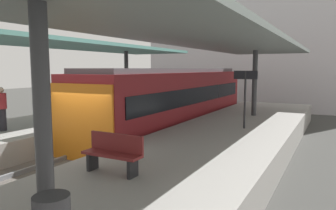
# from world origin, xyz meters

# --- Properties ---
(ground_plane) EXTENTS (80.00, 80.00, 0.00)m
(ground_plane) POSITION_xyz_m (0.00, 0.00, 0.00)
(ground_plane) COLOR #383835
(platform_left) EXTENTS (4.40, 28.00, 1.00)m
(platform_left) POSITION_xyz_m (-3.80, 0.00, 0.50)
(platform_left) COLOR gray
(platform_left) RESTS_ON ground_plane
(platform_right) EXTENTS (4.40, 28.00, 1.00)m
(platform_right) POSITION_xyz_m (3.80, 0.00, 0.50)
(platform_right) COLOR gray
(platform_right) RESTS_ON ground_plane
(track_ballast) EXTENTS (3.20, 28.00, 0.20)m
(track_ballast) POSITION_xyz_m (0.00, 0.00, 0.10)
(track_ballast) COLOR #4C4742
(track_ballast) RESTS_ON ground_plane
(rail_near_side) EXTENTS (0.08, 28.00, 0.14)m
(rail_near_side) POSITION_xyz_m (-0.72, 0.00, 0.27)
(rail_near_side) COLOR slate
(rail_near_side) RESTS_ON track_ballast
(rail_far_side) EXTENTS (0.08, 28.00, 0.14)m
(rail_far_side) POSITION_xyz_m (0.72, 0.00, 0.27)
(rail_far_side) COLOR slate
(rail_far_side) RESTS_ON track_ballast
(commuter_train) EXTENTS (2.78, 13.59, 3.10)m
(commuter_train) POSITION_xyz_m (0.00, 6.58, 1.73)
(commuter_train) COLOR maroon
(commuter_train) RESTS_ON track_ballast
(canopy_left) EXTENTS (4.18, 21.00, 3.48)m
(canopy_left) POSITION_xyz_m (-3.80, 1.40, 4.36)
(canopy_left) COLOR #333335
(canopy_left) RESTS_ON platform_left
(canopy_right) EXTENTS (4.18, 21.00, 3.33)m
(canopy_right) POSITION_xyz_m (3.80, 1.40, 4.20)
(canopy_right) COLOR #333335
(canopy_right) RESTS_ON platform_right
(platform_bench) EXTENTS (1.40, 0.41, 0.86)m
(platform_bench) POSITION_xyz_m (3.08, -2.44, 1.46)
(platform_bench) COLOR black
(platform_bench) RESTS_ON platform_right
(platform_sign) EXTENTS (0.90, 0.08, 2.21)m
(platform_sign) POSITION_xyz_m (4.27, 4.12, 2.62)
(platform_sign) COLOR #262628
(platform_sign) RESTS_ON platform_right
(passenger_near_bench) EXTENTS (0.36, 0.36, 1.62)m
(passenger_near_bench) POSITION_xyz_m (-3.51, -0.57, 1.84)
(passenger_near_bench) COLOR #232328
(passenger_near_bench) RESTS_ON platform_left
(station_building_backdrop) EXTENTS (18.00, 6.00, 11.00)m
(station_building_backdrop) POSITION_xyz_m (1.28, 20.00, 5.50)
(station_building_backdrop) COLOR #B7B2B7
(station_building_backdrop) RESTS_ON ground_plane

